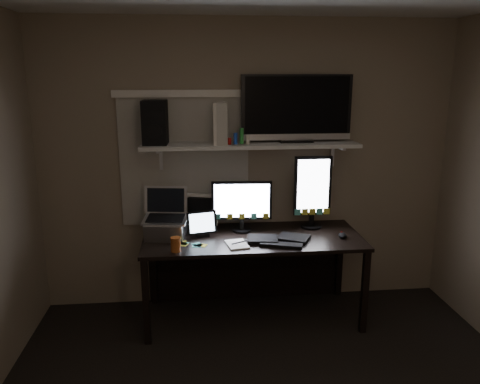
{
  "coord_description": "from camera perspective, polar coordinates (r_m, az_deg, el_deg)",
  "views": [
    {
      "loc": [
        -0.47,
        -2.21,
        2.04
      ],
      "look_at": [
        -0.12,
        1.25,
        1.16
      ],
      "focal_mm": 35.0,
      "sensor_mm": 36.0,
      "label": 1
    }
  ],
  "objects": [
    {
      "name": "back_wall",
      "position": [
        4.11,
        0.97,
        3.16
      ],
      "size": [
        3.6,
        0.0,
        3.6
      ],
      "primitive_type": "plane",
      "rotation": [
        1.57,
        0.0,
        0.0
      ],
      "color": "#83725E",
      "rests_on": "floor"
    },
    {
      "name": "window_blinds",
      "position": [
        4.06,
        -6.75,
        3.64
      ],
      "size": [
        1.1,
        0.02,
        1.1
      ],
      "primitive_type": "cube",
      "color": "#B4ADA1",
      "rests_on": "back_wall"
    },
    {
      "name": "desk",
      "position": [
        4.07,
        1.33,
        -7.2
      ],
      "size": [
        1.8,
        0.75,
        0.73
      ],
      "color": "black",
      "rests_on": "floor"
    },
    {
      "name": "wall_shelf",
      "position": [
        3.91,
        1.27,
        5.77
      ],
      "size": [
        1.8,
        0.35,
        0.03
      ],
      "primitive_type": "cube",
      "color": "silver",
      "rests_on": "back_wall"
    },
    {
      "name": "monitor_landscape",
      "position": [
        3.95,
        0.21,
        -1.72
      ],
      "size": [
        0.51,
        0.09,
        0.45
      ],
      "primitive_type": "cube",
      "rotation": [
        0.0,
        0.0,
        -0.06
      ],
      "color": "black",
      "rests_on": "desk"
    },
    {
      "name": "monitor_portrait",
      "position": [
        4.07,
        8.82,
        0.03
      ],
      "size": [
        0.32,
        0.06,
        0.64
      ],
      "primitive_type": "cube",
      "rotation": [
        0.0,
        0.0,
        -0.0
      ],
      "color": "black",
      "rests_on": "desk"
    },
    {
      "name": "keyboard",
      "position": [
        3.8,
        4.67,
        -5.71
      ],
      "size": [
        0.54,
        0.34,
        0.03
      ],
      "primitive_type": "cube",
      "rotation": [
        0.0,
        0.0,
        -0.31
      ],
      "color": "black",
      "rests_on": "desk"
    },
    {
      "name": "mouse",
      "position": [
        3.95,
        12.38,
        -5.17
      ],
      "size": [
        0.08,
        0.12,
        0.04
      ],
      "primitive_type": "ellipsoid",
      "rotation": [
        0.0,
        0.0,
        -0.17
      ],
      "color": "black",
      "rests_on": "desk"
    },
    {
      "name": "notepad",
      "position": [
        3.7,
        -0.36,
        -6.41
      ],
      "size": [
        0.19,
        0.24,
        0.01
      ],
      "primitive_type": "cube",
      "rotation": [
        0.0,
        0.0,
        0.18
      ],
      "color": "white",
      "rests_on": "desk"
    },
    {
      "name": "tablet",
      "position": [
        3.87,
        -4.66,
        -3.88
      ],
      "size": [
        0.27,
        0.16,
        0.22
      ],
      "primitive_type": "cube",
      "rotation": [
        0.0,
        0.0,
        0.24
      ],
      "color": "black",
      "rests_on": "desk"
    },
    {
      "name": "file_sorter",
      "position": [
        4.09,
        -4.61,
        -2.32
      ],
      "size": [
        0.25,
        0.17,
        0.3
      ],
      "primitive_type": "cube",
      "rotation": [
        0.0,
        0.0,
        -0.3
      ],
      "color": "black",
      "rests_on": "desk"
    },
    {
      "name": "laptop",
      "position": [
        3.85,
        -9.09,
        -2.71
      ],
      "size": [
        0.39,
        0.34,
        0.4
      ],
      "primitive_type": "cube",
      "rotation": [
        0.0,
        0.0,
        -0.15
      ],
      "color": "silver",
      "rests_on": "desk"
    },
    {
      "name": "cup",
      "position": [
        3.59,
        -7.85,
        -6.35
      ],
      "size": [
        0.08,
        0.08,
        0.11
      ],
      "primitive_type": "cylinder",
      "rotation": [
        0.0,
        0.0,
        -0.01
      ],
      "color": "brown",
      "rests_on": "desk"
    },
    {
      "name": "sticky_notes",
      "position": [
        3.76,
        -6.5,
        -6.21
      ],
      "size": [
        0.31,
        0.23,
        0.0
      ],
      "primitive_type": null,
      "rotation": [
        0.0,
        0.0,
        -0.0
      ],
      "color": "yellow",
      "rests_on": "desk"
    },
    {
      "name": "tv",
      "position": [
        3.98,
        6.89,
        10.06
      ],
      "size": [
        0.92,
        0.17,
        0.55
      ],
      "primitive_type": "cube",
      "rotation": [
        0.0,
        0.0,
        -0.0
      ],
      "color": "black",
      "rests_on": "wall_shelf"
    },
    {
      "name": "game_console",
      "position": [
        3.87,
        -2.32,
        8.39
      ],
      "size": [
        0.14,
        0.29,
        0.33
      ],
      "primitive_type": "cube",
      "rotation": [
        0.0,
        0.0,
        -0.19
      ],
      "color": "silver",
      "rests_on": "wall_shelf"
    },
    {
      "name": "speaker",
      "position": [
        3.89,
        -10.31,
        8.35
      ],
      "size": [
        0.2,
        0.24,
        0.35
      ],
      "primitive_type": "cube",
      "rotation": [
        0.0,
        0.0,
        -0.04
      ],
      "color": "black",
      "rests_on": "wall_shelf"
    },
    {
      "name": "bottles",
      "position": [
        3.8,
        -0.17,
        6.73
      ],
      "size": [
        0.2,
        0.06,
        0.13
      ],
      "primitive_type": null,
      "rotation": [
        0.0,
        0.0,
        0.08
      ],
      "color": "#A50F0C",
      "rests_on": "wall_shelf"
    }
  ]
}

